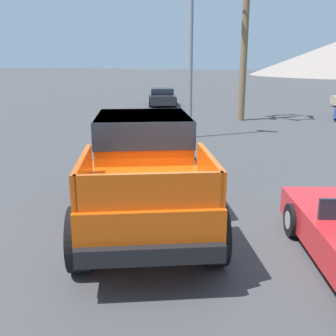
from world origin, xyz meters
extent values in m
plane|color=#424244|center=(0.00, 0.00, 0.00)|extent=(320.00, 320.00, 0.00)
cube|color=#CC4C0C|center=(-0.38, -0.16, 0.90)|extent=(4.13, 5.12, 0.68)
cube|color=#CC4C0C|center=(-0.86, 0.67, 1.64)|extent=(2.63, 2.73, 0.81)
cube|color=#1E2833|center=(-0.86, 0.67, 1.78)|extent=(2.69, 2.79, 0.52)
cube|color=#CC4C0C|center=(-0.52, -1.79, 1.48)|extent=(1.04, 1.69, 0.48)
cube|color=#CC4C0C|center=(1.12, -0.83, 1.48)|extent=(1.04, 1.69, 0.48)
cube|color=#CC4C0C|center=(0.76, -2.10, 1.48)|extent=(1.68, 1.03, 0.48)
cube|color=black|center=(-1.61, 1.94, 0.68)|extent=(1.75, 1.12, 0.24)
cube|color=black|center=(0.86, -2.26, 0.68)|extent=(1.75, 1.12, 0.24)
cylinder|color=black|center=(-2.01, 0.60, 0.50)|extent=(0.78, 1.02, 0.99)
cylinder|color=#232326|center=(-2.01, 0.60, 0.50)|extent=(0.58, 0.65, 0.55)
cylinder|color=black|center=(-0.25, 1.64, 0.50)|extent=(0.78, 1.02, 0.99)
cylinder|color=#232326|center=(-0.25, 1.64, 0.50)|extent=(0.58, 0.65, 0.55)
cylinder|color=black|center=(-0.51, -1.95, 0.50)|extent=(0.78, 1.02, 0.99)
cylinder|color=#232326|center=(-0.51, -1.95, 0.50)|extent=(0.58, 0.65, 0.55)
cylinder|color=black|center=(1.25, -0.92, 0.50)|extent=(0.78, 1.02, 0.99)
cylinder|color=#232326|center=(1.25, -0.92, 0.50)|extent=(0.58, 0.65, 0.55)
cylinder|color=black|center=(2.23, 0.67, 0.30)|extent=(0.45, 0.64, 0.60)
cylinder|color=#9E9EA3|center=(2.23, 0.67, 0.30)|extent=(0.35, 0.40, 0.33)
cube|color=#232328|center=(-9.90, 19.82, 0.48)|extent=(3.64, 4.67, 0.61)
cube|color=#232328|center=(-9.95, 19.91, 1.01)|extent=(2.26, 2.35, 0.43)
cube|color=#1E2833|center=(-9.95, 19.91, 1.06)|extent=(2.31, 2.40, 0.26)
cylinder|color=black|center=(-8.51, 19.04, 0.32)|extent=(0.50, 0.67, 0.64)
cylinder|color=#9E9EA3|center=(-8.51, 19.04, 0.32)|extent=(0.37, 0.42, 0.35)
cylinder|color=black|center=(-10.03, 18.22, 0.32)|extent=(0.50, 0.67, 0.64)
cylinder|color=#9E9EA3|center=(-10.03, 18.22, 0.32)|extent=(0.37, 0.42, 0.35)
cylinder|color=black|center=(-9.78, 21.41, 0.32)|extent=(0.50, 0.67, 0.64)
cylinder|color=#9E9EA3|center=(-9.78, 21.41, 0.32)|extent=(0.37, 0.42, 0.35)
cylinder|color=black|center=(-11.30, 20.59, 0.32)|extent=(0.50, 0.67, 0.64)
cylinder|color=#9E9EA3|center=(-11.30, 20.59, 0.32)|extent=(0.37, 0.42, 0.35)
cylinder|color=slate|center=(-3.17, 8.84, 3.97)|extent=(0.14, 0.14, 7.94)
cylinder|color=brown|center=(-2.60, 14.72, 3.71)|extent=(0.36, 0.39, 7.43)
camera|label=1|loc=(3.02, -6.28, 3.07)|focal=42.00mm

